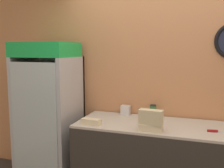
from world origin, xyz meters
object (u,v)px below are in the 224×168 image
(sandwich_stack_bottom, at_px, (151,128))
(sandwich_flat_left, at_px, (91,122))
(sandwich_stack_top, at_px, (151,113))
(chefs_knife, at_px, (221,132))
(napkin_dispenser, at_px, (126,110))
(beverage_cooler, at_px, (51,106))
(condiment_jar, at_px, (153,111))
(sandwich_stack_middle, at_px, (151,121))

(sandwich_stack_bottom, height_order, sandwich_flat_left, sandwich_stack_bottom)
(sandwich_stack_bottom, height_order, sandwich_stack_top, sandwich_stack_top)
(chefs_knife, bearing_deg, sandwich_stack_top, -164.29)
(sandwich_stack_bottom, distance_m, napkin_dispenser, 0.70)
(beverage_cooler, bearing_deg, chefs_knife, -4.58)
(chefs_knife, distance_m, napkin_dispenser, 1.16)
(chefs_knife, bearing_deg, sandwich_stack_bottom, -164.29)
(condiment_jar, height_order, napkin_dispenser, condiment_jar)
(sandwich_stack_bottom, xyz_separation_m, condiment_jar, (-0.08, 0.57, 0.04))
(sandwich_stack_top, bearing_deg, chefs_knife, 15.71)
(beverage_cooler, height_order, sandwich_flat_left, beverage_cooler)
(sandwich_stack_middle, bearing_deg, napkin_dispenser, 127.06)
(beverage_cooler, relative_size, sandwich_stack_middle, 7.42)
(sandwich_stack_bottom, xyz_separation_m, sandwich_stack_middle, (-0.00, 0.00, 0.07))
(sandwich_stack_bottom, relative_size, sandwich_flat_left, 1.11)
(sandwich_stack_middle, distance_m, napkin_dispenser, 0.70)
(condiment_jar, xyz_separation_m, napkin_dispenser, (-0.34, -0.01, -0.01))
(sandwich_stack_middle, bearing_deg, sandwich_flat_left, 178.06)
(sandwich_stack_top, bearing_deg, beverage_cooler, 165.63)
(sandwich_stack_middle, distance_m, sandwich_stack_top, 0.07)
(sandwich_flat_left, relative_size, chefs_knife, 0.62)
(chefs_knife, height_order, napkin_dispenser, napkin_dispenser)
(sandwich_stack_bottom, bearing_deg, sandwich_flat_left, 178.06)
(sandwich_stack_middle, xyz_separation_m, condiment_jar, (-0.08, 0.57, -0.04))
(sandwich_stack_middle, distance_m, sandwich_flat_left, 0.67)
(chefs_knife, bearing_deg, condiment_jar, 152.80)
(sandwich_stack_middle, xyz_separation_m, sandwich_stack_top, (0.00, 0.00, 0.07))
(condiment_jar, bearing_deg, napkin_dispenser, -177.67)
(beverage_cooler, bearing_deg, napkin_dispenser, 12.22)
(sandwich_stack_bottom, bearing_deg, condiment_jar, 97.71)
(beverage_cooler, relative_size, condiment_jar, 12.05)
(sandwich_stack_bottom, height_order, condiment_jar, condiment_jar)
(condiment_jar, bearing_deg, sandwich_stack_top, -82.29)
(sandwich_flat_left, height_order, napkin_dispenser, napkin_dispenser)
(sandwich_stack_bottom, relative_size, napkin_dispenser, 2.02)
(napkin_dispenser, bearing_deg, sandwich_stack_bottom, -52.94)
(sandwich_flat_left, relative_size, napkin_dispenser, 1.82)
(sandwich_flat_left, bearing_deg, napkin_dispenser, 65.66)
(beverage_cooler, relative_size, sandwich_flat_left, 8.29)
(sandwich_stack_bottom, xyz_separation_m, napkin_dispenser, (-0.42, 0.56, 0.02))
(chefs_knife, bearing_deg, beverage_cooler, 175.42)
(beverage_cooler, distance_m, sandwich_stack_middle, 1.42)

